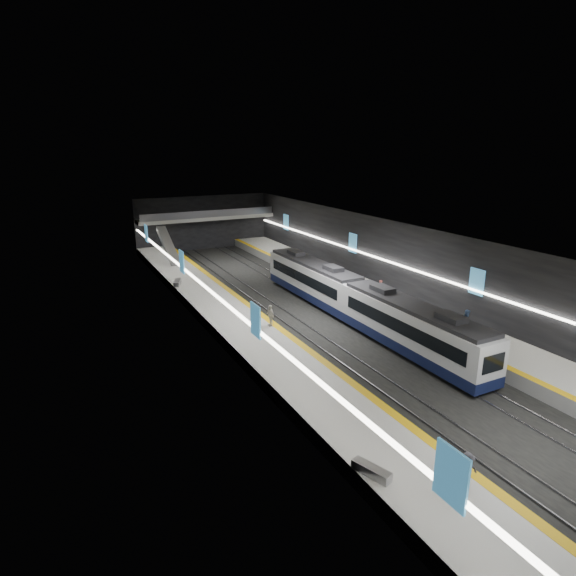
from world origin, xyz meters
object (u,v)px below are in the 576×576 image
passenger_left_a (270,316)px  passenger_left_b (467,470)px  train (355,299)px  bench_left_near (371,471)px  bench_left_far (177,283)px  passenger_right_b (467,321)px  escalator (168,245)px  bench_right_far (294,252)px  passenger_right_a (381,289)px

passenger_left_a → passenger_left_b: 21.45m
train → bench_left_near: size_ratio=15.76×
bench_left_near → bench_left_far: bearing=70.6°
passenger_right_b → passenger_left_a: passenger_right_b is taller
escalator → passenger_left_a: (1.80, -27.14, -1.01)m
bench_right_far → passenger_right_b: 31.59m
bench_right_far → passenger_right_a: passenger_right_a is taller
passenger_right_b → passenger_right_a: bearing=55.0°
bench_left_far → passenger_right_a: bearing=-17.1°
bench_left_near → bench_left_far: (0.00, 34.32, 0.02)m
bench_left_far → passenger_left_a: (3.80, -15.32, 0.64)m
passenger_right_b → passenger_left_b: bearing=-173.3°
passenger_right_a → passenger_left_a: bearing=113.3°
bench_left_far → bench_right_far: bearing=44.6°
train → passenger_right_a: 5.27m
train → passenger_right_b: (5.00, -8.17, -0.24)m
escalator → passenger_right_a: escalator is taller
train → bench_right_far: 24.20m
passenger_left_a → train: bearing=84.4°
bench_left_far → bench_right_far: bench_left_far is taller
bench_left_near → bench_right_far: 45.86m
passenger_right_a → passenger_left_b: (-13.42, -23.59, -0.04)m
train → bench_right_far: bearing=75.4°
bench_right_far → bench_left_near: bearing=-117.1°
passenger_left_b → train: bearing=-98.1°
passenger_left_b → bench_left_far: bearing=-70.6°
passenger_right_a → passenger_right_b: bearing=-164.4°
bench_right_far → passenger_right_a: (-1.43, -20.99, 0.62)m
train → escalator: bearing=110.0°
passenger_left_a → passenger_left_b: passenger_left_a is taller
passenger_left_a → bench_left_near: bearing=-15.1°
bench_left_near → passenger_left_a: bearing=59.3°
train → passenger_left_b: train is taller
passenger_right_b → passenger_left_a: (-13.20, 8.43, -0.06)m
train → escalator: size_ratio=3.76×
bench_left_far → passenger_left_a: bearing=-54.8°
train → passenger_right_b: train is taller
train → bench_right_far: (6.11, 23.40, -0.96)m
train → escalator: 29.18m
bench_left_far → passenger_left_b: 36.91m
train → passenger_right_a: (4.68, 2.41, -0.34)m
train → bench_right_far: train is taller
train → passenger_left_b: size_ratio=18.34×
bench_left_near → train: bearing=37.9°
escalator → bench_left_near: escalator is taller
bench_left_near → bench_left_far: bench_left_far is taller
bench_left_near → passenger_right_a: size_ratio=1.11×
train → bench_left_near: (-12.00, -18.74, -0.96)m
bench_left_near → passenger_left_b: size_ratio=1.16×
passenger_left_a → passenger_right_a: bearing=95.7°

